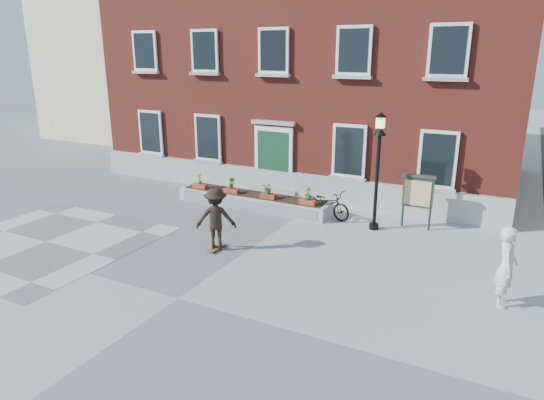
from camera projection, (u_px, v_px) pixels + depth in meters
The scene contains 10 objects.
ground at pixel (178, 299), 11.78m from camera, with size 100.00×100.00×0.00m, color #969698.
checker_patch at pixel (46, 242), 15.29m from camera, with size 6.00×6.00×0.01m, color slate.
distant_building at pixel (147, 41), 34.81m from camera, with size 10.00×12.00×13.00m, color beige.
bicycle at pixel (326, 204), 17.45m from camera, with size 0.69×1.97×1.03m, color black.
bystander at pixel (506, 267), 11.23m from camera, with size 0.71×0.47×1.95m, color silver.
brick_building at pixel (323, 40), 22.67m from camera, with size 18.40×10.85×12.60m.
planter_assembly at pixel (253, 200), 18.66m from camera, with size 6.20×1.12×1.15m.
lamp_post at pixel (378, 155), 15.69m from camera, with size 0.40×0.40×3.93m.
notice_board at pixel (418, 193), 16.14m from camera, with size 1.10×0.16×1.87m.
skateboarder at pixel (216, 218), 14.44m from camera, with size 1.39×1.19×1.94m.
Camera 1 is at (6.93, -8.30, 5.74)m, focal length 32.00 mm.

